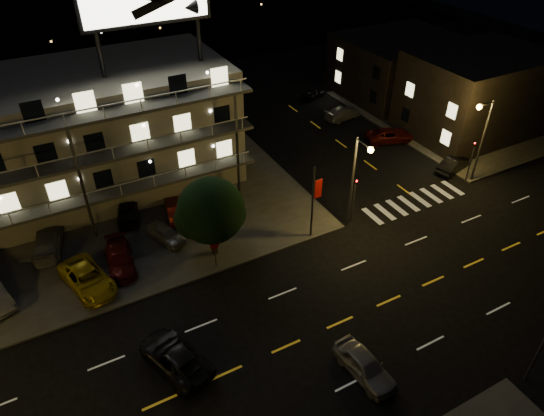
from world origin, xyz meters
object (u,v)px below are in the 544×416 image
lot_car_7 (48,242)px  road_car_west (175,357)px  road_car_east (365,365)px  tree (211,212)px  lot_car_4 (166,234)px  side_car_0 (454,164)px  lot_car_2 (88,279)px

lot_car_7 → road_car_west: 15.25m
road_car_east → road_car_west: 10.98m
lot_car_7 → road_car_east: lot_car_7 is taller
tree → lot_car_7: (-10.89, 6.26, -3.08)m
road_car_west → lot_car_4: bearing=-122.7°
lot_car_4 → road_car_west: (-3.14, -11.25, -0.04)m
road_car_east → road_car_west: road_car_west is taller
lot_car_4 → road_car_west: 11.68m
side_car_0 → road_car_east: 25.61m
road_car_east → lot_car_7: bearing=121.4°
lot_car_2 → lot_car_7: lot_car_2 is taller
lot_car_2 → road_car_west: (3.21, -8.93, -0.15)m
side_car_0 → road_car_west: size_ratio=0.79×
lot_car_2 → side_car_0: 33.90m
road_car_west → tree: bearing=-142.7°
lot_car_2 → lot_car_7: bearing=94.2°
tree → side_car_0: bearing=1.0°
tree → lot_car_2: 9.56m
lot_car_2 → road_car_east: (12.60, -14.62, -0.16)m
tree → side_car_0: (24.88, 0.43, -3.25)m
lot_car_7 → side_car_0: size_ratio=1.17×
tree → side_car_0: 25.09m
lot_car_7 → road_car_east: 24.74m
tree → lot_car_7: tree is taller
lot_car_2 → road_car_east: 19.30m
lot_car_7 → road_car_west: size_ratio=0.93×
road_car_east → lot_car_2: bearing=126.4°
lot_car_4 → road_car_east: size_ratio=0.85×
lot_car_7 → road_car_east: (14.47, -20.06, -0.13)m
lot_car_4 → lot_car_7: size_ratio=0.74×
tree → road_car_east: tree is taller
tree → lot_car_2: bearing=174.9°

